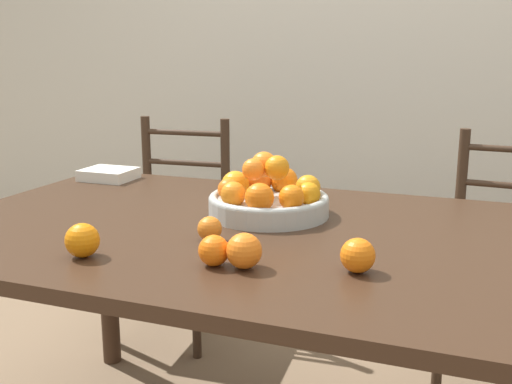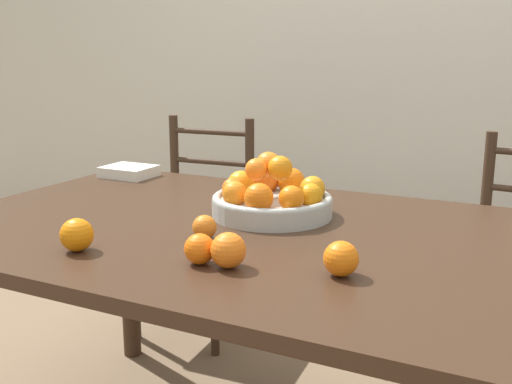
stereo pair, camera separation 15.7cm
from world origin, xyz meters
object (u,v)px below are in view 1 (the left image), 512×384
(orange_loose_1, at_px, (82,240))
(orange_loose_2, at_px, (358,255))
(chair_right, at_px, (507,268))
(fruit_bowl, at_px, (268,197))
(book_stack, at_px, (109,174))
(orange_loose_3, at_px, (214,251))
(orange_loose_4, at_px, (244,251))
(chair_left, at_px, (174,230))
(orange_loose_0, at_px, (210,229))

(orange_loose_1, relative_size, orange_loose_2, 1.05)
(orange_loose_1, relative_size, chair_right, 0.08)
(fruit_bowl, distance_m, book_stack, 0.75)
(orange_loose_3, bearing_deg, chair_right, 59.60)
(orange_loose_4, bearing_deg, orange_loose_1, -170.80)
(orange_loose_4, xyz_separation_m, chair_left, (-0.76, 1.09, -0.34))
(chair_left, bearing_deg, orange_loose_0, -60.47)
(chair_left, distance_m, book_stack, 0.52)
(orange_loose_4, bearing_deg, orange_loose_0, 135.03)
(orange_loose_1, relative_size, orange_loose_3, 1.14)
(orange_loose_2, bearing_deg, chair_right, 71.37)
(fruit_bowl, relative_size, chair_right, 0.36)
(orange_loose_1, bearing_deg, orange_loose_4, 9.20)
(book_stack, bearing_deg, orange_loose_1, -59.70)
(chair_left, xyz_separation_m, book_stack, (-0.03, -0.41, 0.32))
(orange_loose_3, bearing_deg, orange_loose_2, 12.88)
(fruit_bowl, bearing_deg, chair_right, 44.75)
(orange_loose_1, bearing_deg, book_stack, 120.30)
(orange_loose_0, height_order, orange_loose_3, orange_loose_3)
(fruit_bowl, height_order, book_stack, fruit_bowl)
(orange_loose_1, xyz_separation_m, orange_loose_2, (0.60, 0.12, -0.00))
(fruit_bowl, bearing_deg, chair_left, 134.98)
(orange_loose_1, relative_size, book_stack, 0.43)
(orange_loose_0, relative_size, book_stack, 0.34)
(fruit_bowl, distance_m, orange_loose_1, 0.55)
(orange_loose_3, bearing_deg, book_stack, 136.73)
(orange_loose_2, bearing_deg, orange_loose_0, 166.83)
(fruit_bowl, xyz_separation_m, orange_loose_0, (-0.05, -0.27, -0.02))
(orange_loose_2, relative_size, chair_right, 0.08)
(chair_right, height_order, book_stack, chair_right)
(chair_left, bearing_deg, orange_loose_1, -74.49)
(fruit_bowl, bearing_deg, orange_loose_3, -86.13)
(orange_loose_0, relative_size, orange_loose_1, 0.78)
(chair_left, distance_m, chair_right, 1.34)
(orange_loose_0, xyz_separation_m, orange_loose_3, (0.08, -0.16, 0.00))
(orange_loose_0, bearing_deg, orange_loose_2, -13.17)
(chair_left, bearing_deg, book_stack, -98.40)
(orange_loose_3, xyz_separation_m, chair_right, (0.64, 1.10, -0.34))
(orange_loose_2, height_order, orange_loose_4, orange_loose_4)
(orange_loose_1, height_order, orange_loose_2, orange_loose_1)
(orange_loose_1, bearing_deg, chair_left, 109.07)
(fruit_bowl, height_order, orange_loose_1, fruit_bowl)
(orange_loose_0, height_order, chair_left, chair_left)
(chair_left, bearing_deg, fruit_bowl, -48.59)
(orange_loose_0, relative_size, chair_left, 0.06)
(orange_loose_2, xyz_separation_m, orange_loose_3, (-0.30, -0.07, -0.00))
(orange_loose_1, height_order, chair_left, chair_left)
(orange_loose_0, height_order, chair_right, chair_right)
(orange_loose_3, distance_m, chair_right, 1.32)
(fruit_bowl, distance_m, orange_loose_0, 0.28)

